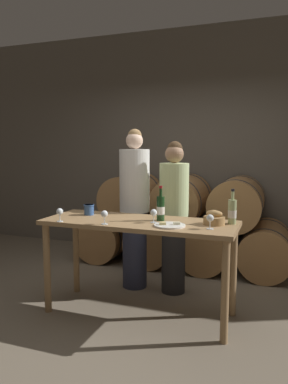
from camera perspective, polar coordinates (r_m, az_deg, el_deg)
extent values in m
plane|color=#726654|center=(3.72, -0.73, -17.97)|extent=(10.00, 10.00, 0.00)
cube|color=#60594F|center=(5.43, 7.46, 7.31)|extent=(10.00, 0.12, 3.20)
cylinder|color=#9E7042|center=(5.39, -5.35, -6.49)|extent=(0.62, 0.91, 0.62)
cylinder|color=#2D2D33|center=(5.14, -6.77, -7.19)|extent=(0.63, 0.02, 0.63)
cylinder|color=#2D2D33|center=(5.65, -4.06, -5.84)|extent=(0.63, 0.02, 0.63)
cylinder|color=#9E7042|center=(5.13, 1.88, -7.16)|extent=(0.62, 0.91, 0.62)
cylinder|color=#2D2D33|center=(4.86, 0.78, -7.96)|extent=(0.63, 0.02, 0.63)
cylinder|color=#2D2D33|center=(5.40, 2.86, -6.44)|extent=(0.63, 0.02, 0.63)
cylinder|color=#9E7042|center=(4.96, 9.76, -7.77)|extent=(0.62, 0.91, 0.62)
cylinder|color=#2D2D33|center=(4.68, 9.10, -8.65)|extent=(0.63, 0.02, 0.63)
cylinder|color=#2D2D33|center=(5.24, 10.35, -6.97)|extent=(0.63, 0.02, 0.63)
cylinder|color=#9E7042|center=(4.89, 18.05, -8.24)|extent=(0.62, 0.91, 0.62)
cylinder|color=#2D2D33|center=(4.61, 17.90, -9.18)|extent=(0.63, 0.02, 0.63)
cylinder|color=#2D2D33|center=(5.17, 18.19, -7.41)|extent=(0.63, 0.02, 0.63)
cylinder|color=#9E7042|center=(5.15, -1.85, -0.80)|extent=(0.62, 0.91, 0.62)
cylinder|color=#2D2D33|center=(4.88, -3.14, -1.25)|extent=(0.63, 0.02, 0.63)
cylinder|color=#2D2D33|center=(5.41, -0.69, -0.40)|extent=(0.63, 0.02, 0.63)
cylinder|color=#9E7042|center=(4.92, 5.83, -1.19)|extent=(0.62, 0.91, 0.62)
cylinder|color=#2D2D33|center=(4.64, 4.93, -1.69)|extent=(0.63, 0.02, 0.63)
cylinder|color=#2D2D33|center=(5.21, 6.64, -0.75)|extent=(0.63, 0.02, 0.63)
cylinder|color=#9E7042|center=(4.80, 14.07, -1.59)|extent=(0.62, 0.91, 0.62)
cylinder|color=#2D2D33|center=(4.51, 13.67, -2.13)|extent=(0.63, 0.02, 0.63)
cylinder|color=#2D2D33|center=(5.09, 14.43, -1.12)|extent=(0.63, 0.02, 0.63)
cylinder|color=#99754C|center=(3.71, -14.55, -11.20)|extent=(0.06, 0.06, 0.85)
cylinder|color=#99754C|center=(3.13, 12.24, -14.68)|extent=(0.06, 0.06, 0.85)
cylinder|color=#99754C|center=(4.14, -10.31, -9.16)|extent=(0.06, 0.06, 0.85)
cylinder|color=#99754C|center=(3.62, 13.45, -11.63)|extent=(0.06, 0.06, 0.85)
cube|color=#99754C|center=(3.44, -0.75, -4.72)|extent=(1.78, 0.65, 0.04)
cylinder|color=#2D334C|center=(4.22, -1.43, -8.69)|extent=(0.27, 0.27, 0.86)
cylinder|color=silver|center=(4.07, -1.46, 1.75)|extent=(0.33, 0.33, 0.68)
sphere|color=beige|center=(4.06, -1.48, 7.83)|extent=(0.18, 0.18, 0.18)
sphere|color=olive|center=(4.07, -1.42, 8.54)|extent=(0.15, 0.15, 0.15)
cylinder|color=#232326|center=(4.09, 4.50, -9.80)|extent=(0.25, 0.25, 0.78)
cylinder|color=beige|center=(3.94, 4.60, -0.08)|extent=(0.31, 0.31, 0.62)
sphere|color=#997051|center=(3.91, 4.66, 5.81)|extent=(0.19, 0.19, 0.19)
sphere|color=#47331E|center=(3.92, 4.72, 6.59)|extent=(0.16, 0.16, 0.16)
cylinder|color=#193819|center=(3.43, 2.55, -2.52)|extent=(0.07, 0.07, 0.22)
cylinder|color=#193819|center=(3.41, 2.56, -0.05)|extent=(0.03, 0.03, 0.08)
cylinder|color=maroon|center=(3.41, 2.57, 0.76)|extent=(0.03, 0.03, 0.02)
cylinder|color=white|center=(3.44, 2.55, -2.82)|extent=(0.07, 0.07, 0.07)
cylinder|color=#ADBC7F|center=(3.37, 13.29, -2.98)|extent=(0.07, 0.07, 0.21)
cylinder|color=#ADBC7F|center=(3.35, 13.36, -0.54)|extent=(0.03, 0.03, 0.08)
cylinder|color=black|center=(3.34, 13.38, 0.28)|extent=(0.03, 0.03, 0.02)
cylinder|color=white|center=(3.37, 13.28, -3.26)|extent=(0.07, 0.07, 0.07)
cylinder|color=#335693|center=(3.75, -8.38, -2.68)|extent=(0.10, 0.10, 0.10)
cylinder|color=#335693|center=(3.74, -8.39, -1.99)|extent=(0.10, 0.10, 0.01)
cylinder|color=#A87F4C|center=(3.33, 10.63, -4.28)|extent=(0.19, 0.19, 0.07)
ellipsoid|color=tan|center=(3.32, 10.66, -3.25)|extent=(0.14, 0.08, 0.07)
cylinder|color=white|center=(3.22, 3.93, -5.10)|extent=(0.27, 0.27, 0.01)
cube|color=beige|center=(3.22, 5.01, -4.76)|extent=(0.07, 0.06, 0.02)
cube|color=#E0CC7F|center=(3.21, 2.85, -4.80)|extent=(0.07, 0.06, 0.02)
cylinder|color=white|center=(3.49, -12.69, -4.38)|extent=(0.06, 0.06, 0.00)
cylinder|color=white|center=(3.48, -12.70, -3.84)|extent=(0.01, 0.01, 0.06)
sphere|color=white|center=(3.47, -12.73, -2.92)|extent=(0.06, 0.06, 0.06)
cylinder|color=white|center=(3.31, -6.04, -4.87)|extent=(0.06, 0.06, 0.00)
cylinder|color=white|center=(3.30, -6.05, -4.31)|extent=(0.01, 0.01, 0.06)
sphere|color=white|center=(3.29, -6.06, -3.34)|extent=(0.06, 0.06, 0.06)
cylinder|color=white|center=(3.35, 1.48, -4.65)|extent=(0.06, 0.06, 0.00)
cylinder|color=white|center=(3.35, 1.48, -4.10)|extent=(0.01, 0.01, 0.06)
sphere|color=white|center=(3.34, 1.48, -3.14)|extent=(0.06, 0.06, 0.06)
cylinder|color=white|center=(3.15, 10.01, -5.54)|extent=(0.06, 0.06, 0.00)
cylinder|color=white|center=(3.14, 10.02, -4.95)|extent=(0.01, 0.01, 0.06)
sphere|color=white|center=(3.13, 10.04, -3.93)|extent=(0.06, 0.06, 0.06)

